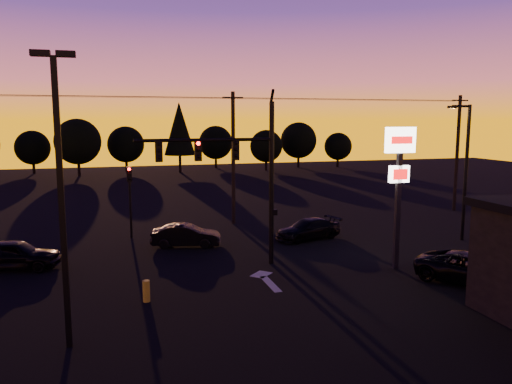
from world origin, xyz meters
The scene contains 23 objects.
ground centered at (0.00, 0.00, 0.00)m, with size 120.00×120.00×0.00m, color black.
lane_arrow centered at (0.50, 1.67, 0.01)m, with size 1.20×3.10×0.01m.
traffic_signal_mast centered at (-0.10, 3.99, 4.94)m, with size 6.79×0.52×8.58m.
secondary_signal centered at (-5.00, 11.49, 2.86)m, with size 0.30×0.31×4.35m.
parking_lot_light centered at (-7.50, -3.00, 5.27)m, with size 1.25×0.30×9.14m.
pylon_sign centered at (7.00, 1.50, 4.91)m, with size 1.50×0.28×6.80m.
streetlight centered at (13.91, 5.50, 4.42)m, with size 1.55×0.35×8.00m.
utility_pole_1 centered at (2.00, 14.00, 4.59)m, with size 1.40×0.26×9.00m.
utility_pole_2 centered at (20.00, 14.00, 4.59)m, with size 1.40×0.26×9.00m.
power_wires centered at (2.00, 14.00, 8.57)m, with size 36.00×1.22×0.07m.
bollard centered at (-4.87, 0.35, 0.43)m, with size 0.29×0.29×0.86m, color gold.
tree_1 centered at (-16.00, 53.00, 3.43)m, with size 4.54×4.54×5.71m.
tree_2 centered at (-10.00, 48.00, 4.37)m, with size 5.77×5.78×7.26m.
tree_3 centered at (-4.00, 52.00, 3.75)m, with size 4.95×4.95×6.22m.
tree_4 centered at (3.00, 49.00, 5.93)m, with size 4.18×4.18×9.50m.
tree_5 centered at (9.00, 54.00, 3.75)m, with size 4.95×4.95×6.22m.
tree_6 centered at (15.00, 48.00, 3.43)m, with size 4.54×4.54×5.71m.
tree_7 centered at (21.00, 51.00, 4.06)m, with size 5.36×5.36×6.74m.
tree_8 centered at (27.00, 50.00, 3.12)m, with size 4.12×4.12×5.19m.
car_left centered at (-10.66, 6.54, 0.72)m, with size 1.69×4.21×1.44m, color black.
car_mid centered at (-2.09, 8.57, 0.64)m, with size 1.35×3.87×1.28m, color black.
car_right centered at (5.22, 8.29, 0.61)m, with size 1.70×4.19×1.22m, color black.
suv_parked centered at (9.03, -1.45, 0.67)m, with size 2.22×4.82×1.34m, color black.
Camera 1 is at (-5.99, -19.03, 7.14)m, focal length 35.00 mm.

